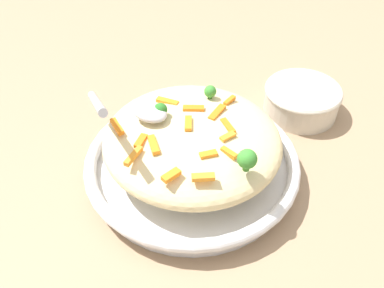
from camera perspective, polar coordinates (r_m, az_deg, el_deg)
ground_plane at (r=0.71m, az=0.00°, el=-4.16°), size 2.40×2.40×0.00m
serving_bowl at (r=0.69m, az=0.00°, el=-2.78°), size 0.35×0.35×0.04m
pasta_mound at (r=0.65m, az=0.00°, el=0.50°), size 0.28×0.27×0.08m
carrot_piece_0 at (r=0.62m, az=-0.35°, el=2.74°), size 0.02×0.03×0.01m
carrot_piece_1 at (r=0.55m, az=-2.83°, el=-4.23°), size 0.02×0.03×0.01m
carrot_piece_2 at (r=0.58m, az=2.22°, el=-1.45°), size 0.02×0.03×0.01m
carrot_piece_3 at (r=0.60m, az=4.81°, el=0.96°), size 0.02×0.03×0.01m
carrot_piece_4 at (r=0.65m, az=0.20°, el=4.75°), size 0.03×0.03×0.01m
carrot_piece_5 at (r=0.67m, az=-3.33°, el=5.74°), size 0.04×0.02×0.01m
carrot_piece_6 at (r=0.62m, az=4.86°, el=2.39°), size 0.03×0.03×0.01m
carrot_piece_7 at (r=0.63m, az=-10.10°, el=2.34°), size 0.04×0.03×0.01m
carrot_piece_8 at (r=0.61m, az=-6.92°, el=0.41°), size 0.02×0.03×0.01m
carrot_piece_9 at (r=0.64m, az=3.40°, el=4.24°), size 0.01×0.04×0.01m
carrot_piece_10 at (r=0.58m, az=-7.93°, el=-1.62°), size 0.01×0.04×0.01m
carrot_piece_11 at (r=0.60m, az=-5.21°, el=-0.11°), size 0.03×0.03×0.01m
carrot_piece_12 at (r=0.58m, az=4.99°, el=-1.18°), size 0.03×0.01×0.01m
carrot_piece_13 at (r=0.68m, az=5.08°, el=5.83°), size 0.01×0.03×0.01m
carrot_piece_14 at (r=0.55m, az=1.53°, el=-4.49°), size 0.03×0.03×0.01m
broccoli_floret_0 at (r=0.63m, az=-4.26°, el=4.63°), size 0.02×0.02×0.02m
broccoli_floret_1 at (r=0.56m, az=7.45°, el=-2.06°), size 0.03×0.03×0.03m
broccoli_floret_2 at (r=0.68m, az=2.47°, el=7.06°), size 0.02×0.02×0.02m
serving_spoon at (r=0.62m, az=-8.23°, el=4.69°), size 0.14×0.13×0.09m
companion_bowl at (r=0.84m, az=14.60°, el=5.92°), size 0.15×0.15×0.06m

